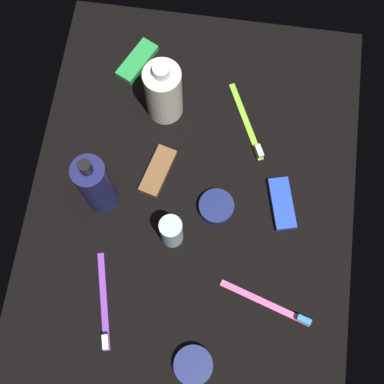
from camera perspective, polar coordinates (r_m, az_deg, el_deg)
ground_plane at (r=103.43cm, az=-0.00°, el=-0.59°), size 84.00×64.00×1.20cm
lotion_bottle at (r=96.02cm, az=-10.54°, el=0.73°), size 6.02×6.02×19.79cm
bodywash_bottle at (r=103.55cm, az=-3.15°, el=10.92°), size 7.34×7.34×16.31cm
deodorant_stick at (r=96.16cm, az=-2.28°, el=-4.37°), size 4.22×4.22×9.69cm
toothbrush_lime at (r=108.22cm, az=6.18°, el=7.31°), size 16.72×8.94×2.10cm
toothbrush_pink at (r=99.39cm, az=8.67°, el=-12.21°), size 6.42×17.56×2.10cm
toothbrush_purple at (r=99.63cm, az=-9.67°, el=-12.32°), size 17.72×5.71×2.10cm
snack_bar_green at (r=115.09cm, az=-6.05°, el=14.14°), size 11.10×8.14×1.50cm
snack_bar_blue at (r=103.19cm, az=9.86°, el=-1.27°), size 11.08×6.53×1.50cm
snack_bar_brown at (r=103.94cm, az=-3.78°, el=2.31°), size 11.08×6.52×1.50cm
cream_tin_left at (r=97.63cm, az=0.13°, el=-18.52°), size 7.08×7.08×1.95cm
cream_tin_right at (r=101.25cm, az=2.69°, el=-1.64°), size 6.90×6.90×2.18cm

